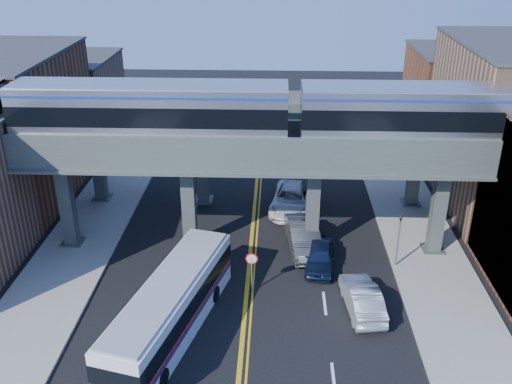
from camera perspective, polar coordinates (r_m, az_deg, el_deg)
The scene contains 19 objects.
ground at distance 31.61m, azimuth -1.23°, elevation -13.01°, with size 120.00×120.00×0.00m, color black.
sidewalk_west at distance 41.99m, azimuth -16.31°, elevation -3.60°, with size 5.00×70.00×0.16m, color gray.
sidewalk_east at distance 41.09m, azimuth 15.89°, elevation -4.20°, with size 5.00×70.00×0.16m, color gray.
building_west_b at distance 47.64m, azimuth -23.02°, elevation 5.93°, with size 8.00×14.00×11.00m, color brown.
building_west_c at distance 59.54m, azimuth -17.84°, elevation 8.74°, with size 8.00×10.00×8.00m, color #826143.
building_east_b at distance 46.21m, azimuth 23.66°, elevation 5.93°, with size 8.00×14.00×12.00m, color #826143.
building_east_c at distance 58.39m, azimuth 19.17°, elevation 8.77°, with size 8.00×10.00×9.00m, color brown.
mural_panel at distance 34.87m, azimuth 23.74°, elevation -2.23°, with size 0.10×9.50×9.50m, color teal.
elevated_viaduct_near at distance 35.37m, azimuth -0.57°, elevation 3.44°, with size 52.00×3.60×7.40m.
elevated_viaduct_far at distance 41.95m, azimuth -0.11°, elevation 6.95°, with size 52.00×3.60×7.40m.
transit_train at distance 35.19m, azimuth -10.50°, elevation 8.00°, with size 51.08×3.21×3.74m.
stop_sign at distance 33.03m, azimuth -0.43°, elevation -7.41°, with size 0.76×0.09×2.63m.
traffic_signal at distance 36.11m, azimuth 14.08°, elevation -4.21°, with size 0.15×0.18×4.10m.
transit_bus at distance 30.41m, azimuth -8.52°, elevation -11.45°, with size 5.39×11.89×2.99m.
car_lane_a at distance 36.09m, azimuth 6.41°, elevation -6.42°, with size 1.76×4.37×1.49m, color black.
car_lane_b at distance 37.82m, azimuth 4.78°, elevation -4.48°, with size 1.92×5.52×1.82m, color #313134.
car_lane_c at distance 42.93m, azimuth 3.56°, elevation -0.74°, with size 2.84×6.16×1.71m, color white.
car_lane_d at distance 52.51m, azimuth 4.56°, elevation 4.15°, with size 2.39×5.87×1.70m, color #9D9CA1.
car_parked_curb at distance 32.65m, azimuth 10.57°, elevation -10.36°, with size 1.69×4.84×1.60m, color #9B9C9F.
Camera 1 is at (1.62, -24.86, 19.45)m, focal length 40.00 mm.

